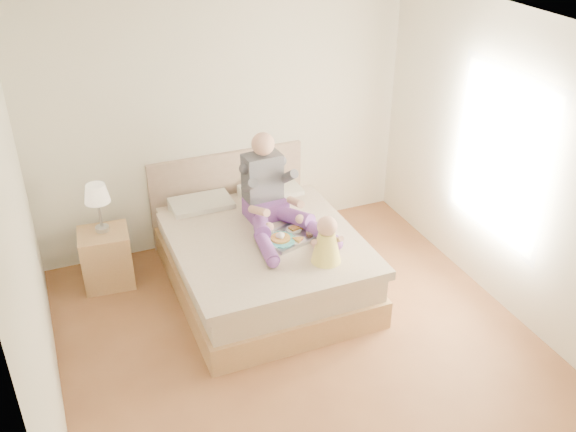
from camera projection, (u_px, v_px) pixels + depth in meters
name	position (u px, v px, depth m)	size (l,w,h in m)	color
room	(315.00, 193.00, 4.87)	(4.02, 4.22, 2.71)	brown
bed	(260.00, 255.00, 6.30)	(1.70, 2.18, 1.00)	#A1784B
nightstand	(107.00, 258.00, 6.30)	(0.51, 0.46, 0.58)	#A1784B
lamp	(97.00, 196.00, 6.00)	(0.24, 0.24, 0.49)	#A9AAB0
adult	(271.00, 198.00, 6.14)	(0.76, 1.11, 0.90)	#6A378B
tray	(288.00, 235.00, 5.99)	(0.56, 0.49, 0.13)	#A9AAB0
baby	(326.00, 243.00, 5.60)	(0.29, 0.40, 0.45)	#FEE850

